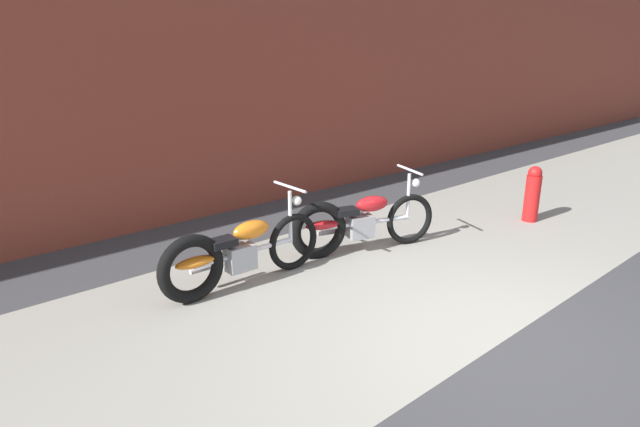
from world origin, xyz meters
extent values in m
plane|color=#38383A|center=(0.00, 0.00, 0.00)|extent=(80.00, 80.00, 0.00)
cube|color=gray|center=(0.00, 1.75, 0.00)|extent=(36.00, 3.50, 0.01)
cube|color=brown|center=(0.00, 5.20, 2.67)|extent=(36.00, 0.50, 5.34)
torus|color=black|center=(-0.38, 2.50, 0.34)|extent=(0.68, 0.09, 0.68)
torus|color=black|center=(-1.68, 2.52, 0.36)|extent=(0.73, 0.14, 0.73)
cylinder|color=silver|center=(-1.03, 2.51, 0.38)|extent=(1.24, 0.08, 0.06)
cube|color=#99999E|center=(-1.11, 2.51, 0.34)|extent=(0.32, 0.23, 0.28)
ellipsoid|color=orange|center=(-0.95, 2.51, 0.62)|extent=(0.44, 0.20, 0.20)
ellipsoid|color=orange|center=(-1.63, 2.52, 0.42)|extent=(0.44, 0.19, 0.10)
cube|color=black|center=(-1.31, 2.51, 0.56)|extent=(0.28, 0.20, 0.08)
cylinder|color=silver|center=(-0.42, 2.50, 0.65)|extent=(0.04, 0.04, 0.62)
cylinder|color=silver|center=(-0.42, 2.50, 1.01)|extent=(0.04, 0.58, 0.03)
sphere|color=white|center=(-0.32, 2.50, 0.83)|extent=(0.11, 0.11, 0.11)
cylinder|color=silver|center=(-1.35, 2.66, 0.26)|extent=(0.55, 0.07, 0.06)
torus|color=black|center=(1.29, 2.14, 0.34)|extent=(0.67, 0.29, 0.68)
torus|color=black|center=(0.05, 2.55, 0.36)|extent=(0.73, 0.35, 0.73)
cylinder|color=silver|center=(0.67, 2.35, 0.38)|extent=(1.19, 0.44, 0.06)
cube|color=#99999E|center=(0.60, 2.37, 0.34)|extent=(0.37, 0.31, 0.28)
ellipsoid|color=red|center=(0.75, 2.32, 0.62)|extent=(0.48, 0.32, 0.20)
ellipsoid|color=red|center=(0.10, 2.54, 0.42)|extent=(0.47, 0.31, 0.10)
cube|color=black|center=(0.41, 2.44, 0.56)|extent=(0.33, 0.28, 0.08)
cylinder|color=silver|center=(1.25, 2.16, 0.65)|extent=(0.06, 0.06, 0.62)
cylinder|color=silver|center=(1.25, 2.16, 1.01)|extent=(0.21, 0.56, 0.03)
sphere|color=white|center=(1.35, 2.13, 0.83)|extent=(0.11, 0.11, 0.11)
cylinder|color=silver|center=(0.41, 2.59, 0.26)|extent=(0.54, 0.23, 0.06)
cylinder|color=red|center=(3.40, 1.57, 0.35)|extent=(0.22, 0.22, 0.70)
sphere|color=red|center=(3.40, 1.57, 0.74)|extent=(0.20, 0.20, 0.20)
camera|label=1|loc=(-3.92, -2.03, 2.53)|focal=29.53mm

